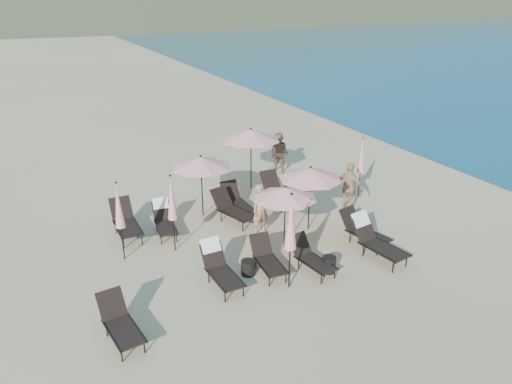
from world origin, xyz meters
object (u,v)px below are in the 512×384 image
lounger_5 (375,239)px  side_table_0 (248,268)px  lounger_4 (363,230)px  umbrella_closed_0 (291,223)px  side_table_1 (329,264)px  lounger_9 (236,201)px  lounger_6 (126,221)px  beachgoer_b (279,154)px  lounger_1 (220,266)px  umbrella_open_3 (251,135)px  lounger_7 (164,219)px  lounger_3 (311,257)px  lounger_8 (232,208)px  lounger_10 (277,191)px  lounger_2 (267,258)px  lounger_0 (120,322)px  umbrella_closed_3 (172,198)px  beachgoer_a (261,210)px  umbrella_open_1 (311,174)px  umbrella_open_0 (285,193)px  umbrella_closed_1 (362,156)px  umbrella_open_2 (201,162)px  beachgoer_c (349,188)px  umbrella_closed_2 (118,206)px

lounger_5 → side_table_0: bearing=160.5°
lounger_4 → umbrella_closed_0: bearing=-173.2°
side_table_1 → lounger_9: bearing=97.6°
lounger_6 → beachgoer_b: size_ratio=1.03×
lounger_1 → umbrella_open_3: (3.87, 5.82, 1.70)m
lounger_7 → beachgoer_b: (6.10, 3.09, 0.43)m
lounger_3 → lounger_4: size_ratio=0.90×
lounger_8 → lounger_9: 0.72m
lounger_10 → umbrella_open_3: 2.49m
lounger_2 → lounger_7: size_ratio=0.98×
lounger_8 → side_table_0: (-1.04, -3.35, -0.26)m
lounger_0 → umbrella_open_3: 9.88m
umbrella_open_3 → umbrella_closed_3: same height
beachgoer_a → umbrella_open_1: bearing=-21.4°
side_table_1 → lounger_3: bearing=141.3°
lounger_7 → umbrella_closed_3: size_ratio=0.67×
lounger_8 → side_table_1: size_ratio=3.97×
umbrella_open_0 → umbrella_closed_3: (-3.09, 1.38, -0.10)m
lounger_3 → side_table_0: 1.82m
lounger_10 → umbrella_closed_1: size_ratio=0.78×
lounger_0 → umbrella_open_1: umbrella_open_1 is taller
umbrella_open_0 → beachgoer_a: size_ratio=1.21×
lounger_8 → beachgoer_a: 1.41m
lounger_7 → beachgoer_b: size_ratio=0.92×
lounger_1 → umbrella_open_2: size_ratio=0.77×
lounger_5 → umbrella_open_0: size_ratio=0.95×
umbrella_closed_0 → lounger_8: bearing=85.7°
lounger_2 → side_table_0: 0.60m
side_table_0 → side_table_1: (2.11, -0.93, 0.02)m
lounger_8 → beachgoer_a: size_ratio=1.11×
lounger_4 → umbrella_open_1: size_ratio=0.81×
lounger_7 → beachgoer_c: beachgoer_c is taller
umbrella_open_1 → beachgoer_c: size_ratio=1.21×
lounger_6 → umbrella_closed_2: umbrella_closed_2 is taller
lounger_1 → lounger_6: (-1.60, 4.00, -0.02)m
side_table_1 → umbrella_open_0: bearing=102.8°
umbrella_closed_0 → beachgoer_a: size_ratio=1.61×
lounger_8 → umbrella_closed_3: umbrella_closed_3 is taller
lounger_10 → umbrella_closed_3: 5.04m
umbrella_closed_0 → lounger_2: bearing=98.6°
umbrella_open_3 → side_table_0: 6.81m
lounger_1 → umbrella_open_2: 4.67m
umbrella_closed_1 → umbrella_closed_3: (-7.69, -0.81, 0.08)m
lounger_0 → lounger_3: lounger_0 is taller
beachgoer_b → lounger_9: bearing=-79.4°
lounger_6 → lounger_7: lounger_6 is taller
side_table_0 → beachgoer_a: (1.48, 2.06, 0.65)m
lounger_2 → umbrella_open_1: (2.50, 1.74, 1.56)m
umbrella_closed_0 → side_table_0: (-0.71, 1.07, -1.72)m
lounger_3 → beachgoer_c: beachgoer_c is taller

